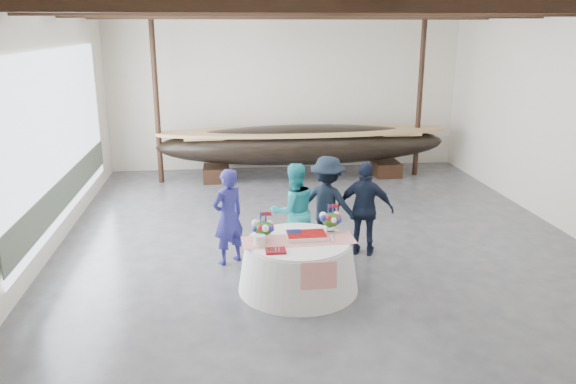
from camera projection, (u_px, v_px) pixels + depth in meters
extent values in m
cube|color=#3D3D42|center=(320.00, 240.00, 10.95)|extent=(10.00, 12.00, 0.01)
cube|color=silver|center=(286.00, 90.00, 16.02)|extent=(10.00, 0.02, 4.50)
cube|color=silver|center=(450.00, 251.00, 4.59)|extent=(10.00, 0.02, 4.50)
cube|color=silver|center=(39.00, 132.00, 9.75)|extent=(0.02, 12.00, 4.50)
cube|color=black|center=(379.00, 5.00, 6.40)|extent=(9.80, 0.12, 0.18)
cube|color=black|center=(336.00, 10.00, 8.78)|extent=(9.80, 0.12, 0.18)
cube|color=black|center=(311.00, 14.00, 11.16)|extent=(9.80, 0.12, 0.18)
cube|color=black|center=(295.00, 16.00, 13.54)|extent=(9.80, 0.12, 0.18)
cube|color=black|center=(325.00, 4.00, 9.70)|extent=(0.15, 11.76, 0.15)
cylinder|color=black|center=(156.00, 98.00, 14.37)|extent=(0.14, 0.14, 4.50)
cylinder|color=black|center=(420.00, 94.00, 15.15)|extent=(0.14, 0.14, 4.50)
cube|color=silver|center=(59.00, 135.00, 10.78)|extent=(0.02, 7.00, 3.20)
cube|color=#596654|center=(66.00, 190.00, 11.09)|extent=(0.02, 7.00, 0.60)
cube|color=black|center=(216.00, 173.00, 15.12)|extent=(0.69, 0.88, 0.39)
cube|color=black|center=(386.00, 168.00, 15.64)|extent=(0.69, 0.88, 0.39)
ellipsoid|color=black|center=(303.00, 145.00, 15.17)|extent=(7.84, 1.57, 1.08)
cube|color=#9E7A4C|center=(303.00, 134.00, 15.09)|extent=(6.27, 1.03, 0.06)
cone|color=silver|center=(298.00, 265.00, 8.85)|extent=(1.90, 1.90, 0.79)
cylinder|color=silver|center=(298.00, 241.00, 8.73)|extent=(1.61, 1.61, 0.04)
cube|color=red|center=(298.00, 240.00, 8.73)|extent=(1.77, 0.60, 0.01)
cube|color=white|center=(306.00, 236.00, 8.80)|extent=(0.60, 0.40, 0.07)
cylinder|color=white|center=(260.00, 240.00, 8.49)|extent=(0.18, 0.18, 0.17)
cylinder|color=white|center=(263.00, 228.00, 8.94)|extent=(0.18, 0.18, 0.21)
cube|color=maroon|center=(276.00, 251.00, 8.28)|extent=(0.30, 0.24, 0.03)
cone|color=silver|center=(332.00, 238.00, 8.65)|extent=(0.09, 0.09, 0.12)
imported|color=navy|center=(228.00, 217.00, 9.69)|extent=(0.74, 0.69, 1.71)
imported|color=teal|center=(294.00, 211.00, 9.92)|extent=(0.97, 0.83, 1.74)
imported|color=black|center=(327.00, 204.00, 10.24)|extent=(1.33, 1.16, 1.78)
imported|color=#141C31|center=(365.00, 209.00, 10.07)|extent=(1.09, 0.75, 1.73)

